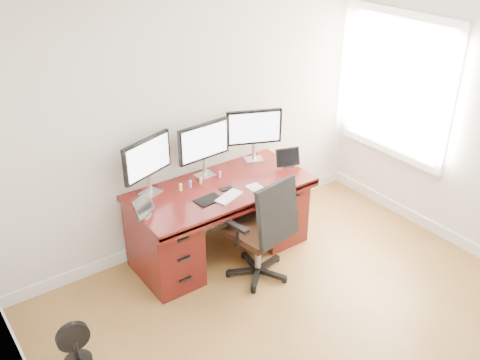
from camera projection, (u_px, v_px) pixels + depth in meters
back_wall at (193, 111)px, 4.92m from camera, size 4.00×0.10×2.70m
desk at (220, 217)px, 5.07m from camera, size 1.70×0.80×0.75m
office_chair at (262, 246)px, 4.77m from camera, size 0.62×0.62×1.03m
floor_fan at (75, 345)px, 3.95m from camera, size 0.25×0.21×0.36m
monitor_left at (147, 159)px, 4.62m from camera, size 0.53×0.22×0.53m
monitor_center at (204, 143)px, 4.92m from camera, size 0.55×0.15×0.53m
monitor_right at (254, 129)px, 5.22m from camera, size 0.52×0.25×0.53m
tablet_left at (144, 207)px, 4.40m from camera, size 0.24×0.18×0.19m
tablet_right at (288, 159)px, 5.20m from camera, size 0.25×0.14×0.19m
keyboard at (229, 197)px, 4.71m from camera, size 0.29×0.20×0.01m
trackpad at (255, 187)px, 4.87m from camera, size 0.13×0.13×0.01m
drawing_tablet at (209, 200)px, 4.67m from camera, size 0.25×0.17×0.01m
phone at (226, 189)px, 4.84m from camera, size 0.13×0.07×0.01m
figurine_yellow at (181, 187)px, 4.80m from camera, size 0.03×0.03×0.07m
figurine_blue at (190, 183)px, 4.85m from camera, size 0.03×0.03×0.07m
figurine_orange at (201, 180)px, 4.91m from camera, size 0.03×0.03×0.07m
figurine_pink at (220, 174)px, 5.02m from camera, size 0.03×0.03×0.07m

